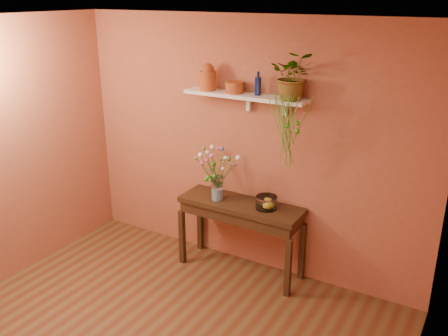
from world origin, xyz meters
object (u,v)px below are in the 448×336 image
Objects in this scene: sideboard at (241,213)px; bouquet at (215,163)px; terracotta_jug at (208,78)px; blue_bottle at (258,86)px; glass_vase at (217,190)px; spider_plant at (293,76)px; glass_bowl at (266,203)px.

bouquet reaches higher than sideboard.
terracotta_jug is 0.55m from blue_bottle.
blue_bottle is 0.44× the size of bouquet.
glass_vase reaches higher than sideboard.
sideboard is 5.07× the size of glass_vase.
glass_vase is at bearing -36.40° from terracotta_jug.
glass_bowl is (-0.19, -0.09, -1.29)m from spider_plant.
spider_plant is at bearing -4.16° from blue_bottle.
spider_plant is 1.45m from glass_vase.
bouquet is (-0.75, -0.16, -0.94)m from spider_plant.
terracotta_jug is at bearing 169.05° from sideboard.
glass_vase is 0.30m from bouquet.
glass_vase is 1.20× the size of glass_bowl.
terracotta_jug reaches higher than blue_bottle.
terracotta_jug is 1.26× the size of glass_bowl.
terracotta_jug is 0.53× the size of bouquet.
sideboard is 0.35m from glass_vase.
glass_bowl is (0.55, 0.06, -0.05)m from glass_vase.
sideboard is at bearing 12.05° from glass_vase.
blue_bottle is 0.88× the size of glass_vase.
spider_plant is at bearing 11.90° from glass_vase.
spider_plant is 1.31m from glass_bowl.
glass_vase is (-0.36, -0.18, -1.11)m from blue_bottle.
sideboard is at bearing -168.19° from spider_plant.
glass_bowl reaches higher than sideboard.
spider_plant reaches higher than sideboard.
spider_plant reaches higher than glass_bowl.
glass_bowl is (0.57, 0.07, -0.35)m from bouquet.
spider_plant is at bearing 11.91° from bouquet.
glass_vase is at bearing 12.26° from bouquet.
sideboard is 0.34m from glass_bowl.
glass_vase reaches higher than glass_bowl.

